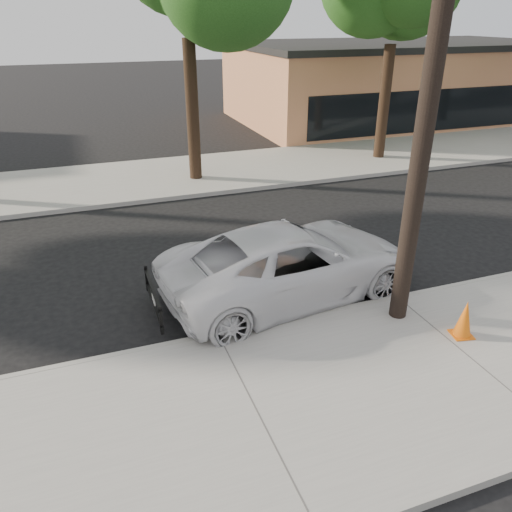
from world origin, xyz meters
name	(u,v)px	position (x,y,z in m)	size (l,w,h in m)	color
ground	(192,288)	(0.00, 0.00, 0.00)	(120.00, 120.00, 0.00)	black
near_sidewalk	(257,415)	(0.00, -4.30, 0.07)	(90.00, 4.40, 0.15)	gray
far_sidewalk	(139,180)	(0.00, 8.50, 0.07)	(90.00, 5.00, 0.15)	gray
curb_near	(218,336)	(0.00, -2.10, 0.07)	(90.00, 0.12, 0.16)	#9E9B93
building_main	(397,83)	(16.00, 16.00, 2.00)	(18.00, 10.00, 4.00)	#C87F53
utility_pole	(432,77)	(3.60, -2.70, 4.70)	(1.40, 0.34, 9.00)	black
police_cruiser	(290,262)	(1.98, -0.96, 0.79)	(2.62, 5.67, 1.58)	white
traffic_cone	(464,319)	(4.32, -3.73, 0.51)	(0.45, 0.45, 0.74)	orange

